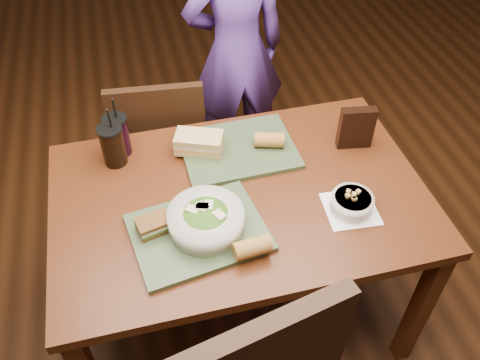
% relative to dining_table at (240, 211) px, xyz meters
% --- Properties ---
extents(ground, '(6.00, 6.00, 0.00)m').
position_rel_dining_table_xyz_m(ground, '(0.00, 0.00, -0.66)').
color(ground, '#381C0B').
rests_on(ground, ground).
extents(dining_table, '(1.30, 0.85, 0.75)m').
position_rel_dining_table_xyz_m(dining_table, '(0.00, 0.00, 0.00)').
color(dining_table, '#4C230F').
rests_on(dining_table, ground).
extents(chair_far, '(0.43, 0.43, 0.90)m').
position_rel_dining_table_xyz_m(chair_far, '(-0.23, 0.59, -0.16)').
color(chair_far, black).
rests_on(chair_far, ground).
extents(diner, '(0.53, 0.36, 1.41)m').
position_rel_dining_table_xyz_m(diner, '(0.23, 0.99, 0.05)').
color(diner, '#623AA2').
rests_on(diner, ground).
extents(tray_near, '(0.46, 0.38, 0.02)m').
position_rel_dining_table_xyz_m(tray_near, '(-0.17, -0.14, 0.10)').
color(tray_near, '#384A2D').
rests_on(tray_near, dining_table).
extents(tray_far, '(0.43, 0.33, 0.02)m').
position_rel_dining_table_xyz_m(tray_far, '(0.05, 0.22, 0.10)').
color(tray_far, '#384A2D').
rests_on(tray_far, dining_table).
extents(salad_bowl, '(0.24, 0.24, 0.08)m').
position_rel_dining_table_xyz_m(salad_bowl, '(-0.15, -0.13, 0.15)').
color(salad_bowl, silver).
rests_on(salad_bowl, tray_near).
extents(soup_bowl, '(0.19, 0.19, 0.07)m').
position_rel_dining_table_xyz_m(soup_bowl, '(0.35, -0.16, 0.12)').
color(soup_bowl, white).
rests_on(soup_bowl, dining_table).
extents(sandwich_near, '(0.12, 0.09, 0.05)m').
position_rel_dining_table_xyz_m(sandwich_near, '(-0.31, -0.10, 0.13)').
color(sandwich_near, '#593819').
rests_on(sandwich_near, tray_near).
extents(sandwich_far, '(0.20, 0.15, 0.07)m').
position_rel_dining_table_xyz_m(sandwich_far, '(-0.10, 0.24, 0.14)').
color(sandwich_far, tan).
rests_on(sandwich_far, tray_far).
extents(baguette_near, '(0.12, 0.07, 0.06)m').
position_rel_dining_table_xyz_m(baguette_near, '(-0.03, -0.27, 0.14)').
color(baguette_near, '#AD7533').
rests_on(baguette_near, tray_near).
extents(baguette_far, '(0.12, 0.09, 0.06)m').
position_rel_dining_table_xyz_m(baguette_far, '(0.16, 0.20, 0.14)').
color(baguette_far, '#AD7533').
rests_on(baguette_far, tray_far).
extents(cup_cola, '(0.09, 0.09, 0.25)m').
position_rel_dining_table_xyz_m(cup_cola, '(-0.41, 0.27, 0.17)').
color(cup_cola, black).
rests_on(cup_cola, dining_table).
extents(cup_berry, '(0.09, 0.09, 0.25)m').
position_rel_dining_table_xyz_m(cup_berry, '(-0.38, 0.33, 0.17)').
color(cup_berry, black).
rests_on(cup_berry, dining_table).
extents(chip_bag, '(0.13, 0.06, 0.17)m').
position_rel_dining_table_xyz_m(chip_bag, '(0.48, 0.15, 0.18)').
color(chip_bag, black).
rests_on(chip_bag, dining_table).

